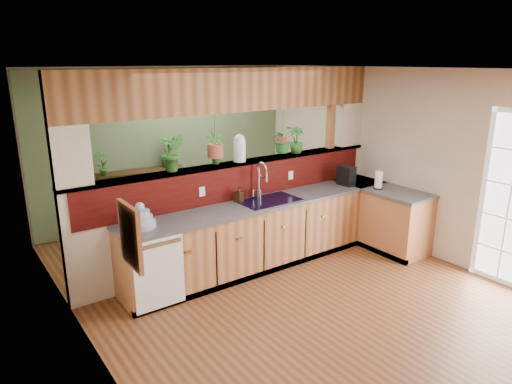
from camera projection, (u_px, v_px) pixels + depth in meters
ground at (301, 296)px, 5.40m from camera, size 4.60×7.00×0.01m
ceiling at (308, 70)px, 4.68m from camera, size 4.60×7.00×0.01m
wall_back at (168, 145)px, 7.78m from camera, size 4.60×0.02×2.60m
wall_left at (94, 236)px, 3.76m from camera, size 0.02×7.00×2.60m
wall_right at (429, 164)px, 6.33m from camera, size 0.02×7.00×2.60m
pass_through_partition at (239, 176)px, 6.14m from camera, size 4.60×0.21×2.60m
pass_through_ledge at (237, 163)px, 6.08m from camera, size 4.60×0.21×0.04m
header_beam at (236, 90)px, 5.81m from camera, size 4.60×0.15×0.55m
sage_backwall at (169, 145)px, 7.76m from camera, size 4.55×0.02×2.55m
countertop at (306, 226)px, 6.43m from camera, size 4.14×1.52×0.90m
dishwasher at (159, 273)px, 4.97m from camera, size 0.58×0.03×0.82m
navy_sink at (269, 206)px, 6.08m from camera, size 0.82×0.50×0.18m
framed_print at (130, 236)px, 3.08m from camera, size 0.04×0.35×0.45m
faucet at (261, 179)px, 6.08m from camera, size 0.22×0.22×0.50m
dish_stack at (141, 220)px, 5.06m from camera, size 0.33×0.33×0.29m
soap_dispenser at (239, 194)px, 5.96m from camera, size 0.12×0.12×0.21m
coffee_maker at (347, 176)px, 6.76m from camera, size 0.16×0.26×0.29m
paper_towel at (379, 180)px, 6.57m from camera, size 0.13×0.13×0.28m
glass_jar at (240, 148)px, 6.04m from camera, size 0.16×0.16×0.37m
ledge_plant_left at (173, 153)px, 5.49m from camera, size 0.30×0.26×0.45m
ledge_plant_right at (296, 140)px, 6.59m from camera, size 0.24×0.24×0.38m
hanging_plant_a at (215, 137)px, 5.78m from camera, size 0.23×0.20×0.56m
hanging_plant_b at (283, 128)px, 6.39m from camera, size 0.36×0.32×0.55m
shelving_console at (141, 200)px, 7.44m from camera, size 1.50×0.64×0.97m
shelf_plant_a at (102, 164)px, 6.94m from camera, size 0.23×0.18×0.38m
shelf_plant_b at (169, 152)px, 7.54m from camera, size 0.36×0.36×0.50m
floor_plant at (244, 207)px, 7.45m from camera, size 0.75×0.66×0.78m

